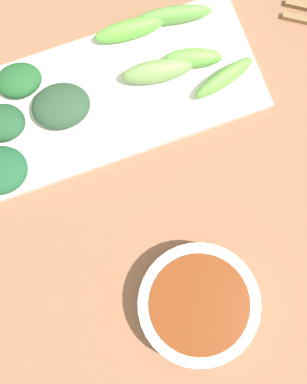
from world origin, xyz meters
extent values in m
cube|color=#8A5E43|center=(0.00, 0.00, 0.01)|extent=(2.10, 2.10, 0.02)
cylinder|color=white|center=(-0.15, -0.02, 0.04)|extent=(0.14, 0.14, 0.04)
cylinder|color=maroon|center=(-0.15, -0.02, 0.05)|extent=(0.11, 0.11, 0.03)
cube|color=white|center=(0.13, -0.01, 0.03)|extent=(0.16, 0.37, 0.01)
ellipsoid|color=#2A4A30|center=(0.13, 0.05, 0.05)|extent=(0.07, 0.08, 0.03)
ellipsoid|color=#64BB40|center=(0.19, -0.06, 0.04)|extent=(0.03, 0.09, 0.03)
ellipsoid|color=#7AA857|center=(0.13, -0.07, 0.05)|extent=(0.04, 0.09, 0.03)
ellipsoid|color=#1D5531|center=(0.08, 0.14, 0.04)|extent=(0.07, 0.08, 0.02)
ellipsoid|color=#6DB748|center=(0.13, -0.12, 0.05)|extent=(0.04, 0.08, 0.03)
ellipsoid|color=#225B2B|center=(0.18, 0.09, 0.04)|extent=(0.05, 0.06, 0.02)
ellipsoid|color=#62A145|center=(0.19, -0.12, 0.04)|extent=(0.04, 0.10, 0.03)
ellipsoid|color=#214F2D|center=(0.13, 0.12, 0.04)|extent=(0.06, 0.07, 0.02)
ellipsoid|color=#65A243|center=(0.09, -0.15, 0.05)|extent=(0.04, 0.09, 0.03)
camera|label=1|loc=(-0.10, 0.01, 0.63)|focal=47.45mm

